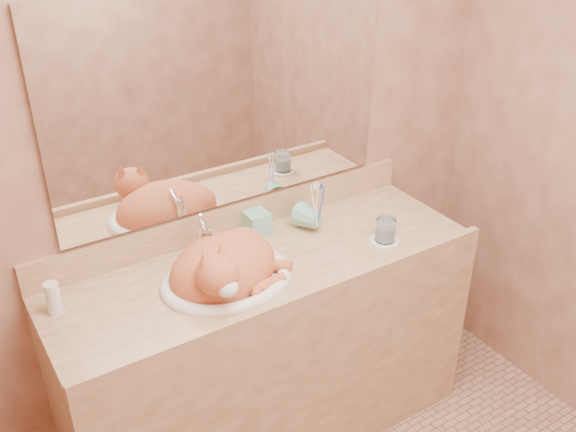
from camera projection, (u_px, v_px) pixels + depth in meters
wall_back at (226, 137)px, 2.34m from camera, size 2.40×0.02×2.50m
vanity_counter at (268, 353)px, 2.54m from camera, size 1.60×0.55×0.85m
mirror at (226, 101)px, 2.26m from camera, size 1.30×0.02×0.80m
sink_basin at (226, 263)px, 2.20m from camera, size 0.49×0.42×0.14m
faucet at (203, 238)px, 2.33m from camera, size 0.07×0.12×0.17m
cat at (224, 266)px, 2.20m from camera, size 0.48×0.42×0.22m
soap_dispenser at (262, 215)px, 2.44m from camera, size 0.09×0.09×0.20m
toothbrush_cup at (317, 222)px, 2.50m from camera, size 0.13×0.13×0.10m
toothbrushes at (318, 204)px, 2.46m from camera, size 0.04×0.04×0.22m
saucer at (385, 241)px, 2.46m from camera, size 0.12×0.12×0.01m
water_glass at (386, 230)px, 2.43m from camera, size 0.08×0.08×0.09m
lotion_bottle at (53, 298)px, 2.05m from camera, size 0.05×0.05×0.11m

